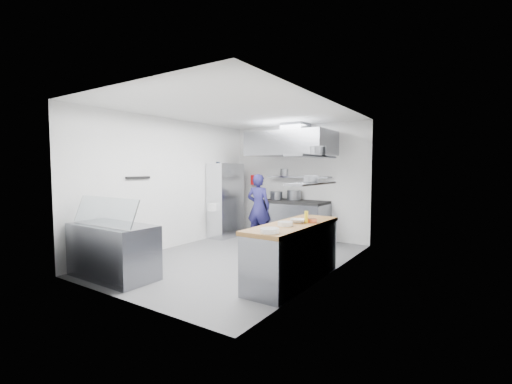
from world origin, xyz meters
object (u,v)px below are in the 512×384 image
Objects in this scene: gas_range at (294,222)px; display_case at (113,251)px; chef at (259,207)px; wire_rack at (226,200)px.

gas_range reaches higher than display_case.
gas_range is 0.92m from chef.
gas_range is 0.86× the size of wire_rack.
chef is 3.67m from display_case.
wire_rack is at bearing -160.32° from gas_range.
chef reaches higher than display_case.
gas_range is 1.07× the size of display_case.
gas_range is at bearing 74.98° from display_case.
gas_range is 1.00× the size of chef.
chef is at bearing -146.49° from gas_range.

